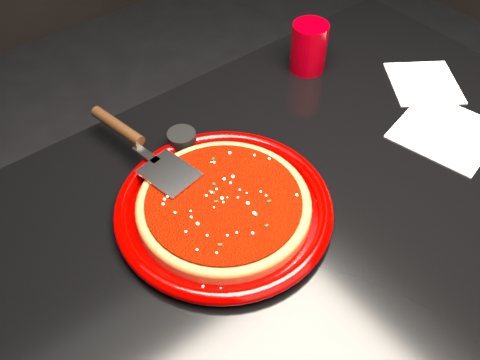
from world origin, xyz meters
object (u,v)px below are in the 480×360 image
object	(u,v)px
table	(298,291)
pizza_server	(142,146)
plate	(224,208)
cup	(309,47)
ramekin	(182,142)

from	to	relation	value
table	pizza_server	distance (m)	0.53
plate	cup	bearing A→B (deg)	28.49
cup	ramekin	bearing A→B (deg)	-173.25
plate	pizza_server	world-z (taller)	pizza_server
ramekin	pizza_server	bearing A→B (deg)	171.11
table	ramekin	xyz separation A→B (m)	(-0.14, 0.23, 0.40)
pizza_server	plate	bearing A→B (deg)	-86.99
plate	ramekin	distance (m)	0.18
table	ramekin	size ratio (longest dim) A/B	21.73
cup	ramekin	distance (m)	0.38
table	ramekin	distance (m)	0.48
table	cup	bearing A→B (deg)	48.67
table	ramekin	bearing A→B (deg)	120.89
table	pizza_server	size ratio (longest dim) A/B	3.66
table	ramekin	world-z (taller)	ramekin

